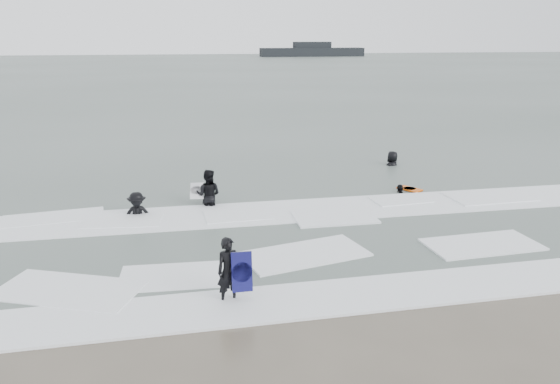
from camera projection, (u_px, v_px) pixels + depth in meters
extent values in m
plane|color=brown|center=(317.00, 288.00, 13.72)|extent=(320.00, 320.00, 0.00)
plane|color=#47544C|center=(194.00, 72.00, 89.13)|extent=(320.00, 320.00, 0.00)
imported|color=black|center=(230.00, 302.00, 13.03)|extent=(0.68, 0.54, 1.65)
imported|color=black|center=(209.00, 206.00, 20.26)|extent=(1.13, 1.01, 1.95)
imported|color=black|center=(138.00, 217.00, 19.05)|extent=(1.15, 0.68, 1.75)
imported|color=black|center=(400.00, 194.00, 21.83)|extent=(0.78, 0.97, 1.54)
imported|color=black|center=(392.00, 166.00, 26.37)|extent=(1.07, 1.08, 1.88)
cube|color=white|center=(324.00, 298.00, 13.14)|extent=(30.03, 2.32, 0.07)
cube|color=white|center=(275.00, 213.00, 19.36)|extent=(30.00, 2.60, 0.09)
cube|color=black|center=(312.00, 52.00, 150.46)|extent=(28.61, 5.11, 2.25)
cube|color=black|center=(312.00, 45.00, 149.92)|extent=(10.22, 3.07, 1.63)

